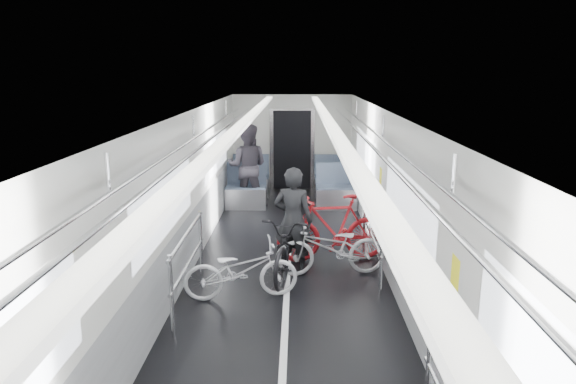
{
  "coord_description": "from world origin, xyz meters",
  "views": [
    {
      "loc": [
        0.14,
        -6.05,
        3.01
      ],
      "look_at": [
        0.0,
        1.47,
        1.21
      ],
      "focal_mm": 32.0,
      "sensor_mm": 36.0,
      "label": 1
    }
  ],
  "objects_px": {
    "person_seated": "(248,166)",
    "person_standing": "(293,221)",
    "bike_right_mid": "(332,248)",
    "bike_aisle": "(293,243)",
    "bike_left_far": "(241,270)",
    "bike_right_far": "(333,228)"
  },
  "relations": [
    {
      "from": "bike_right_mid",
      "to": "person_standing",
      "type": "distance_m",
      "value": 0.7
    },
    {
      "from": "bike_right_far",
      "to": "person_seated",
      "type": "relative_size",
      "value": 0.97
    },
    {
      "from": "bike_left_far",
      "to": "person_seated",
      "type": "distance_m",
      "value": 4.74
    },
    {
      "from": "bike_aisle",
      "to": "bike_right_mid",
      "type": "bearing_deg",
      "value": 12.63
    },
    {
      "from": "bike_right_far",
      "to": "bike_aisle",
      "type": "height_order",
      "value": "bike_right_far"
    },
    {
      "from": "bike_left_far",
      "to": "bike_right_mid",
      "type": "bearing_deg",
      "value": -68.19
    },
    {
      "from": "person_seated",
      "to": "person_standing",
      "type": "bearing_deg",
      "value": 110.73
    },
    {
      "from": "bike_left_far",
      "to": "bike_right_mid",
      "type": "distance_m",
      "value": 1.51
    },
    {
      "from": "bike_right_far",
      "to": "person_seated",
      "type": "distance_m",
      "value": 3.7
    },
    {
      "from": "bike_aisle",
      "to": "person_standing",
      "type": "distance_m",
      "value": 0.34
    },
    {
      "from": "bike_left_far",
      "to": "person_standing",
      "type": "xyz_separation_m",
      "value": [
        0.69,
        0.93,
        0.41
      ]
    },
    {
      "from": "person_standing",
      "to": "bike_left_far",
      "type": "bearing_deg",
      "value": 67.45
    },
    {
      "from": "bike_right_mid",
      "to": "bike_aisle",
      "type": "relative_size",
      "value": 0.88
    },
    {
      "from": "bike_left_far",
      "to": "person_standing",
      "type": "relative_size",
      "value": 0.94
    },
    {
      "from": "bike_right_mid",
      "to": "bike_aisle",
      "type": "height_order",
      "value": "bike_aisle"
    },
    {
      "from": "bike_left_far",
      "to": "bike_right_far",
      "type": "bearing_deg",
      "value": -54.16
    },
    {
      "from": "bike_right_mid",
      "to": "person_seated",
      "type": "relative_size",
      "value": 0.88
    },
    {
      "from": "bike_right_mid",
      "to": "bike_right_far",
      "type": "distance_m",
      "value": 0.61
    },
    {
      "from": "bike_left_far",
      "to": "person_seated",
      "type": "height_order",
      "value": "person_seated"
    },
    {
      "from": "bike_left_far",
      "to": "bike_aisle",
      "type": "height_order",
      "value": "bike_aisle"
    },
    {
      "from": "person_standing",
      "to": "bike_right_mid",
      "type": "bearing_deg",
      "value": -177.05
    },
    {
      "from": "bike_right_mid",
      "to": "person_standing",
      "type": "xyz_separation_m",
      "value": [
        -0.57,
        0.11,
        0.38
      ]
    }
  ]
}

